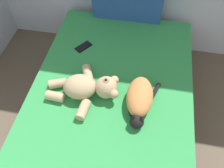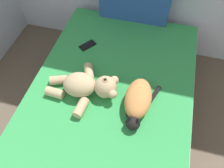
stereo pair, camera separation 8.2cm
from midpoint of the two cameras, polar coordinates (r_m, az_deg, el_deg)
bed at (r=1.92m, az=0.45°, el=-7.08°), size 1.29×2.07×0.45m
cat at (r=1.64m, az=7.87°, el=-4.19°), size 0.25×0.42×0.15m
teddy_bear at (r=1.69m, az=-4.85°, el=-0.50°), size 0.55×0.48×0.18m
cell_phone at (r=2.08m, az=-4.97°, el=9.55°), size 0.15×0.16×0.01m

